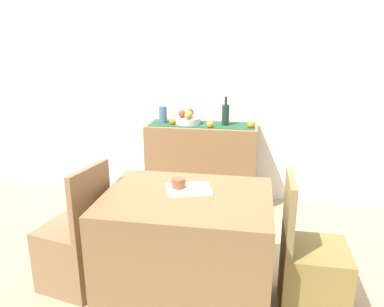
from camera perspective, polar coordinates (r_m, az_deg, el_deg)
ground_plane at (r=3.27m, az=-2.28°, el=-14.18°), size 6.40×6.40×0.02m
room_wall_rear at (r=3.97m, az=1.11°, el=12.22°), size 6.40×0.06×2.70m
sideboard_console at (r=3.89m, az=1.51°, el=-1.77°), size 1.11×0.42×0.86m
table_runner at (r=3.78m, az=1.56°, el=4.43°), size 1.04×0.32×0.01m
fruit_bowl at (r=3.79m, az=-0.62°, el=5.02°), size 0.26×0.26×0.06m
apple_front at (r=3.70m, az=-0.58°, el=5.80°), size 0.07×0.07×0.07m
apple_right at (r=3.78m, az=-1.51°, el=6.04°), size 0.08×0.08×0.08m
apple_upper at (r=3.84m, az=-0.29°, el=6.22°), size 0.07×0.07×0.07m
apple_left at (r=3.77m, az=-0.46°, el=6.01°), size 0.07×0.07×0.07m
wine_bottle at (r=3.73m, az=5.10°, el=5.90°), size 0.07×0.07×0.29m
ceramic_vase at (r=3.84m, az=-4.42°, el=5.86°), size 0.08×0.08×0.17m
orange_loose_far at (r=3.64m, az=2.74°, el=4.45°), size 0.07×0.07×0.07m
orange_loose_end at (r=3.77m, az=-2.97°, el=4.85°), size 0.06×0.06×0.06m
orange_loose_mid at (r=3.66m, az=8.90°, el=4.32°), size 0.07×0.07×0.07m
dining_table at (r=2.54m, az=-0.73°, el=-14.05°), size 1.06×0.81×0.74m
open_book at (r=2.44m, az=-0.48°, el=-5.46°), size 0.33×0.29×0.02m
coffee_cup at (r=2.44m, az=-2.03°, el=-4.68°), size 0.09×0.09×0.08m
chair_near_window at (r=2.83m, az=-17.25°, el=-13.87°), size 0.48×0.48×0.90m
chair_by_corner at (r=2.59m, az=17.59°, el=-16.94°), size 0.40×0.40×0.90m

